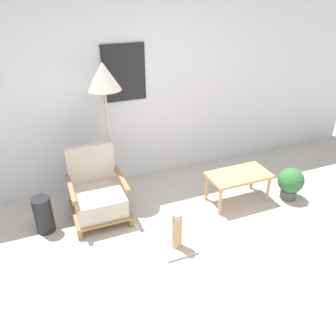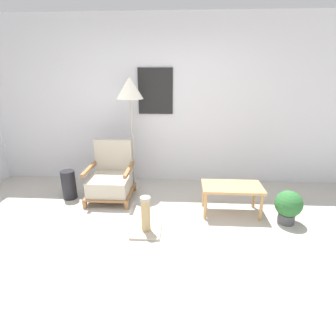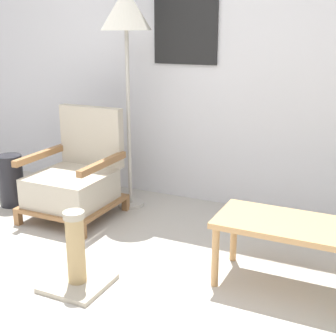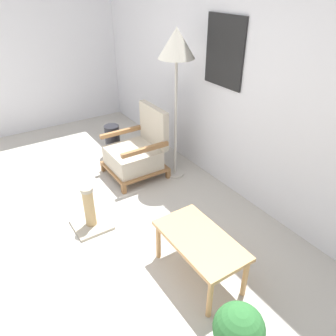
# 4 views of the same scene
# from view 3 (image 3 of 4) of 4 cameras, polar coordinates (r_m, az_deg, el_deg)

# --- Properties ---
(ground_plane) EXTENTS (14.00, 14.00, 0.00)m
(ground_plane) POSITION_cam_3_polar(r_m,az_deg,el_deg) (2.62, -18.19, -18.79)
(ground_plane) COLOR #B7B2A8
(wall_back) EXTENTS (8.00, 0.09, 2.70)m
(wall_back) POSITION_cam_3_polar(r_m,az_deg,el_deg) (4.04, 2.71, 14.84)
(wall_back) COLOR silver
(wall_back) RESTS_ON ground_plane
(armchair) EXTENTS (0.66, 0.68, 0.87)m
(armchair) POSITION_cam_3_polar(r_m,az_deg,el_deg) (3.85, -11.23, -1.32)
(armchair) COLOR olive
(armchair) RESTS_ON ground_plane
(floor_lamp) EXTENTS (0.40, 0.40, 1.78)m
(floor_lamp) POSITION_cam_3_polar(r_m,az_deg,el_deg) (3.83, -5.13, 17.81)
(floor_lamp) COLOR #B7B2A8
(floor_lamp) RESTS_ON ground_plane
(coffee_table) EXTENTS (0.80, 0.44, 0.41)m
(coffee_table) POSITION_cam_3_polar(r_m,az_deg,el_deg) (2.83, 14.08, -7.40)
(coffee_table) COLOR tan
(coffee_table) RESTS_ON ground_plane
(vase) EXTENTS (0.21, 0.21, 0.45)m
(vase) POSITION_cam_3_polar(r_m,az_deg,el_deg) (4.24, -18.58, -1.45)
(vase) COLOR black
(vase) RESTS_ON ground_plane
(scratching_post) EXTENTS (0.36, 0.36, 0.48)m
(scratching_post) POSITION_cam_3_polar(r_m,az_deg,el_deg) (2.87, -11.09, -11.18)
(scratching_post) COLOR #B2A893
(scratching_post) RESTS_ON ground_plane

